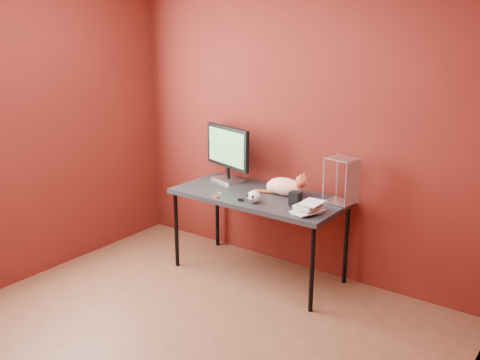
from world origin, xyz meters
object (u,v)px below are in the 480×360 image
Objects in this scene: cat at (285,186)px; speaker at (295,199)px; desk at (259,200)px; monitor at (228,151)px; book_stack at (304,146)px; skull_mug at (254,197)px.

cat is 0.30m from speaker.
speaker is at bearing -11.92° from desk.
monitor is at bearing 159.33° from desk.
book_stack is at bearing -43.20° from cat.
cat is 4.37× the size of skull_mug.
speaker is at bearing -0.55° from monitor.
skull_mug is (0.57, -0.39, -0.23)m from monitor.
skull_mug is at bearing -18.68° from monitor.
cat is at bearing 76.32° from skull_mug.
speaker is 0.12× the size of book_stack.
monitor is at bearing 161.30° from book_stack.
cat is at bearing 139.82° from book_stack.
book_stack is (0.51, -0.15, 0.57)m from desk.
monitor reaches higher than skull_mug.
desk is at bearing -152.69° from cat.
monitor reaches higher than desk.
desk is 12.43× the size of speaker.
speaker is (0.22, -0.20, -0.02)m from cat.
speaker is (0.41, -0.09, 0.11)m from desk.
speaker is (0.88, -0.26, -0.23)m from monitor.
monitor is 5.41× the size of skull_mug.
book_stack is (0.98, -0.33, 0.24)m from monitor.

